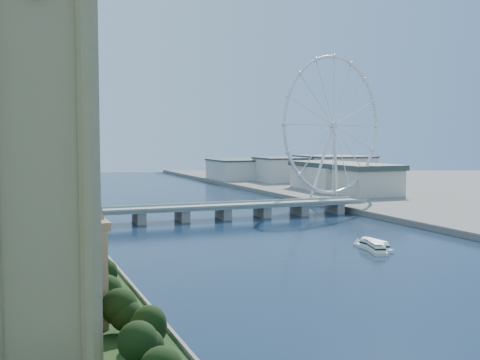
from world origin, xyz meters
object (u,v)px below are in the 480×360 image
london_eye (333,126)px  tour_boat_near (376,252)px  tour_boat_far (374,250)px  victoria_tower (36,148)px

london_eye → tour_boat_near: bearing=-114.4°
london_eye → tour_boat_near: 230.09m
london_eye → tour_boat_far: (-88.29, -195.28, -67.52)m
london_eye → tour_boat_far: bearing=-114.3°
victoria_tower → london_eye: london_eye is taller
victoria_tower → london_eye: size_ratio=0.90×
victoria_tower → tour_boat_far: size_ratio=4.28×
tour_boat_near → london_eye: bearing=83.7°
victoria_tower → tour_boat_far: victoria_tower is taller
victoria_tower → tour_boat_near: 199.70m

